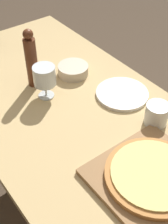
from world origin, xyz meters
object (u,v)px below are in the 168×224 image
pizza (154,174)px  small_bowl (73,70)px  pepper_mill (31,60)px  wine_glass (44,76)px

pizza → small_bowl: bearing=77.5°
pizza → pepper_mill: size_ratio=1.17×
wine_glass → small_bowl: wine_glass is taller
pepper_mill → pizza: bearing=-86.5°
pizza → pepper_mill: (-0.04, 0.63, 0.09)m
pizza → wine_glass: (-0.04, 0.53, 0.06)m
pepper_mill → small_bowl: 0.20m
wine_glass → small_bowl: (0.17, 0.06, -0.07)m
pepper_mill → wine_glass: pepper_mill is taller
wine_glass → pepper_mill: bearing=89.0°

